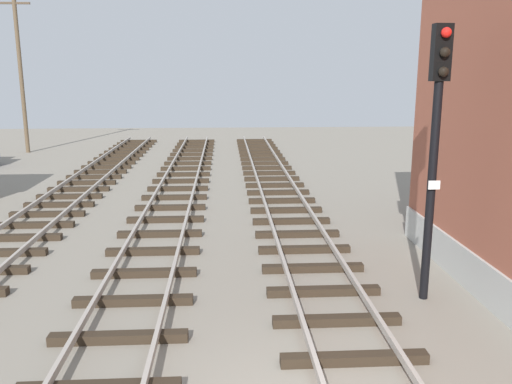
% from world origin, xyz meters
% --- Properties ---
extents(signal_mast, '(0.36, 0.40, 5.72)m').
position_xyz_m(signal_mast, '(3.07, 3.96, 3.57)').
color(signal_mast, black).
rests_on(signal_mast, ground).
extents(utility_pole_far, '(1.80, 0.24, 9.18)m').
position_xyz_m(utility_pole_far, '(-13.35, 26.83, 4.78)').
color(utility_pole_far, brown).
rests_on(utility_pole_far, ground).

